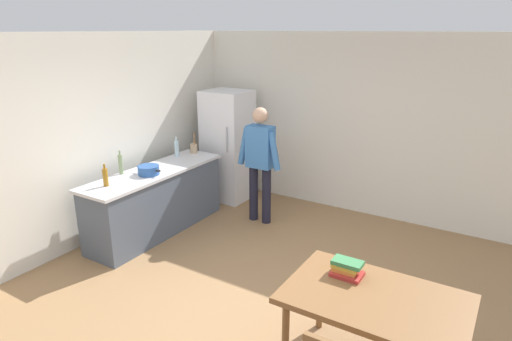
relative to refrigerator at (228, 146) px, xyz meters
name	(u,v)px	position (x,y,z in m)	size (l,w,h in m)	color
ground_plane	(246,303)	(1.90, -2.40, -0.90)	(14.00, 14.00, 0.00)	#936D47
wall_back	(354,125)	(1.90, 0.60, 0.45)	(6.40, 0.12, 2.70)	silver
wall_left	(84,142)	(-0.70, -2.20, 0.45)	(0.12, 5.60, 2.70)	silver
kitchen_counter	(156,201)	(-0.10, -1.60, -0.45)	(0.64, 2.20, 0.90)	#4C5666
refrigerator	(228,146)	(0.00, 0.00, 0.00)	(0.70, 0.67, 1.80)	white
person	(260,158)	(0.95, -0.55, 0.08)	(0.70, 0.22, 1.70)	#1E1E2D
dining_table	(375,305)	(3.30, -2.70, -0.23)	(1.40, 0.90, 0.75)	brown
cooking_pot	(149,170)	(-0.03, -1.76, 0.06)	(0.40, 0.28, 0.12)	#285193
utensil_jar	(194,148)	(-0.20, -0.62, 0.08)	(0.11, 0.11, 0.32)	tan
bottle_oil_amber	(105,177)	(-0.16, -2.36, 0.12)	(0.06, 0.06, 0.28)	#996619
bottle_vinegar_tall	(121,164)	(-0.36, -1.94, 0.14)	(0.06, 0.06, 0.32)	gray
bottle_water_clear	(177,148)	(-0.30, -0.90, 0.13)	(0.07, 0.07, 0.30)	silver
book_stack	(347,268)	(2.99, -2.52, -0.09)	(0.26, 0.22, 0.14)	#B22D28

